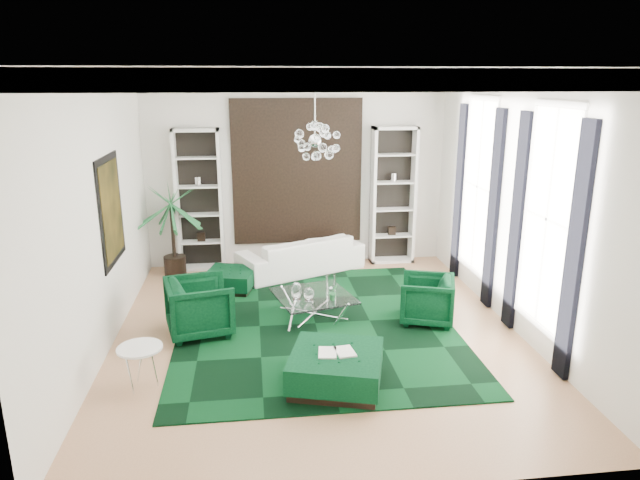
{
  "coord_description": "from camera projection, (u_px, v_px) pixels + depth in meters",
  "views": [
    {
      "loc": [
        -0.93,
        -7.87,
        3.71
      ],
      "look_at": [
        0.1,
        0.5,
        1.32
      ],
      "focal_mm": 32.0,
      "sensor_mm": 36.0,
      "label": 1
    }
  ],
  "objects": [
    {
      "name": "floor",
      "position": [
        318.0,
        333.0,
        8.64
      ],
      "size": [
        6.0,
        7.0,
        0.02
      ],
      "primitive_type": "cube",
      "color": "tan",
      "rests_on": "ground"
    },
    {
      "name": "ceiling",
      "position": [
        317.0,
        71.0,
        7.59
      ],
      "size": [
        6.0,
        7.0,
        0.02
      ],
      "primitive_type": "cube",
      "color": "white",
      "rests_on": "ground"
    },
    {
      "name": "wall_back",
      "position": [
        297.0,
        172.0,
        11.47
      ],
      "size": [
        6.0,
        0.02,
        3.8
      ],
      "primitive_type": "cube",
      "color": "white",
      "rests_on": "ground"
    },
    {
      "name": "wall_front",
      "position": [
        367.0,
        303.0,
        4.76
      ],
      "size": [
        6.0,
        0.02,
        3.8
      ],
      "primitive_type": "cube",
      "color": "white",
      "rests_on": "ground"
    },
    {
      "name": "wall_left",
      "position": [
        98.0,
        216.0,
        7.76
      ],
      "size": [
        0.02,
        7.0,
        3.8
      ],
      "primitive_type": "cube",
      "color": "white",
      "rests_on": "ground"
    },
    {
      "name": "wall_right",
      "position": [
        518.0,
        205.0,
        8.47
      ],
      "size": [
        0.02,
        7.0,
        3.8
      ],
      "primitive_type": "cube",
      "color": "white",
      "rests_on": "ground"
    },
    {
      "name": "crown_molding",
      "position": [
        317.0,
        79.0,
        7.62
      ],
      "size": [
        6.0,
        7.0,
        0.18
      ],
      "primitive_type": null,
      "color": "white",
      "rests_on": "ceiling"
    },
    {
      "name": "ceiling_medallion",
      "position": [
        315.0,
        74.0,
        7.89
      ],
      "size": [
        0.9,
        0.9,
        0.05
      ],
      "primitive_type": "cylinder",
      "color": "white",
      "rests_on": "ceiling"
    },
    {
      "name": "tapestry",
      "position": [
        297.0,
        172.0,
        11.42
      ],
      "size": [
        2.5,
        0.06,
        2.8
      ],
      "primitive_type": "cube",
      "color": "black",
      "rests_on": "wall_back"
    },
    {
      "name": "shelving_left",
      "position": [
        199.0,
        201.0,
        11.18
      ],
      "size": [
        0.9,
        0.38,
        2.8
      ],
      "primitive_type": null,
      "color": "white",
      "rests_on": "floor"
    },
    {
      "name": "shelving_right",
      "position": [
        393.0,
        196.0,
        11.64
      ],
      "size": [
        0.9,
        0.38,
        2.8
      ],
      "primitive_type": null,
      "color": "white",
      "rests_on": "floor"
    },
    {
      "name": "painting",
      "position": [
        112.0,
        210.0,
        8.35
      ],
      "size": [
        0.04,
        1.3,
        1.6
      ],
      "primitive_type": "cube",
      "color": "black",
      "rests_on": "wall_left"
    },
    {
      "name": "window_near",
      "position": [
        547.0,
        219.0,
        7.61
      ],
      "size": [
        0.03,
        1.1,
        2.9
      ],
      "primitive_type": "cube",
      "color": "white",
      "rests_on": "wall_right"
    },
    {
      "name": "curtain_near_a",
      "position": [
        575.0,
        254.0,
        6.93
      ],
      "size": [
        0.07,
        0.3,
        3.25
      ],
      "primitive_type": "cube",
      "color": "black",
      "rests_on": "floor"
    },
    {
      "name": "curtain_near_b",
      "position": [
        517.0,
        223.0,
        8.42
      ],
      "size": [
        0.07,
        0.3,
        3.25
      ],
      "primitive_type": "cube",
      "color": "black",
      "rests_on": "floor"
    },
    {
      "name": "window_far",
      "position": [
        478.0,
        187.0,
        9.9
      ],
      "size": [
        0.03,
        1.1,
        2.9
      ],
      "primitive_type": "cube",
      "color": "white",
      "rests_on": "wall_right"
    },
    {
      "name": "curtain_far_a",
      "position": [
        493.0,
        211.0,
        9.22
      ],
      "size": [
        0.07,
        0.3,
        3.25
      ],
      "primitive_type": "cube",
      "color": "black",
      "rests_on": "floor"
    },
    {
      "name": "curtain_far_b",
      "position": [
        459.0,
        192.0,
        10.71
      ],
      "size": [
        0.07,
        0.3,
        3.25
      ],
      "primitive_type": "cube",
      "color": "black",
      "rests_on": "floor"
    },
    {
      "name": "rug",
      "position": [
        315.0,
        324.0,
        8.92
      ],
      "size": [
        4.2,
        5.0,
        0.02
      ],
      "primitive_type": "cube",
      "color": "black",
      "rests_on": "floor"
    },
    {
      "name": "sofa",
      "position": [
        301.0,
        255.0,
        11.26
      ],
      "size": [
        2.63,
        1.88,
        0.72
      ],
      "primitive_type": "imported",
      "rotation": [
        0.0,
        0.0,
        3.57
      ],
      "color": "white",
      "rests_on": "floor"
    },
    {
      "name": "armchair_left",
      "position": [
        200.0,
        307.0,
        8.5
      ],
      "size": [
        1.12,
        1.1,
        0.85
      ],
      "primitive_type": "imported",
      "rotation": [
        0.0,
        0.0,
        1.81
      ],
      "color": "black",
      "rests_on": "floor"
    },
    {
      "name": "armchair_right",
      "position": [
        427.0,
        300.0,
        8.93
      ],
      "size": [
        1.03,
        1.01,
        0.74
      ],
      "primitive_type": "imported",
      "rotation": [
        0.0,
        0.0,
        -1.9
      ],
      "color": "black",
      "rests_on": "floor"
    },
    {
      "name": "coffee_table",
      "position": [
        313.0,
        307.0,
        9.11
      ],
      "size": [
        1.39,
        1.39,
        0.39
      ],
      "primitive_type": null,
      "rotation": [
        0.0,
        0.0,
        0.25
      ],
      "color": "white",
      "rests_on": "floor"
    },
    {
      "name": "ottoman_side",
      "position": [
        231.0,
        280.0,
        10.34
      ],
      "size": [
        1.01,
        1.01,
        0.37
      ],
      "primitive_type": "cube",
      "rotation": [
        0.0,
        0.0,
        -0.25
      ],
      "color": "black",
      "rests_on": "floor"
    },
    {
      "name": "ottoman_front",
      "position": [
        336.0,
        369.0,
        7.1
      ],
      "size": [
        1.37,
        1.37,
        0.44
      ],
      "primitive_type": "cube",
      "rotation": [
        0.0,
        0.0,
        -0.28
      ],
      "color": "black",
      "rests_on": "floor"
    },
    {
      "name": "book",
      "position": [
        336.0,
        352.0,
        7.04
      ],
      "size": [
        0.46,
        0.31,
        0.03
      ],
      "primitive_type": "cube",
      "color": "white",
      "rests_on": "ottoman_front"
    },
    {
      "name": "side_table",
      "position": [
        141.0,
        368.0,
        7.05
      ],
      "size": [
        0.69,
        0.69,
        0.53
      ],
      "primitive_type": "cylinder",
      "rotation": [
        0.0,
        0.0,
        -0.29
      ],
      "color": "white",
      "rests_on": "floor"
    },
    {
      "name": "palm",
      "position": [
        172.0,
        218.0,
        10.85
      ],
      "size": [
        1.48,
        1.48,
        2.31
      ],
      "primitive_type": null,
      "rotation": [
        0.0,
        0.0,
        -0.03
      ],
      "color": "#216C36",
      "rests_on": "floor"
    },
    {
      "name": "chandelier",
      "position": [
        315.0,
        141.0,
        8.14
      ],
      "size": [
        0.91,
        0.91,
        0.67
      ],
      "primitive_type": null,
      "rotation": [
        0.0,
        0.0,
        -0.25
      ],
      "color": "white",
      "rests_on": "ceiling"
    },
    {
      "name": "table_plant",
      "position": [
        333.0,
        292.0,
        8.82
      ],
      "size": [
        0.18,
        0.16,
        0.26
      ],
      "primitive_type": "imported",
      "rotation": [
        0.0,
        0.0,
        0.38
      ],
      "color": "#216C36",
      "rests_on": "coffee_table"
    }
  ]
}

